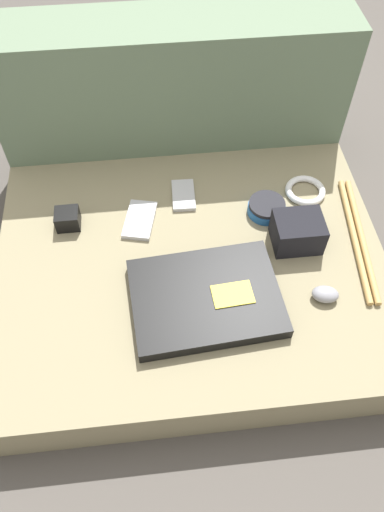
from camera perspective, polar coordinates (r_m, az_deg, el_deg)
The scene contains 12 objects.
ground_plane at distance 1.30m, azimuth 0.00°, elevation -3.72°, with size 8.00×8.00×0.00m, color #4C4742.
couch_seat at distance 1.24m, azimuth 0.00°, elevation -2.21°, with size 0.94×0.74×0.12m.
couch_backrest at distance 1.45m, azimuth -2.11°, elevation 17.32°, with size 0.94×0.20×0.46m.
laptop at distance 1.12m, azimuth 1.60°, elevation -4.78°, with size 0.35×0.27×0.03m.
computer_mouse at distance 1.16m, azimuth 14.99°, elevation -4.25°, with size 0.07×0.05×0.03m.
speaker_puck at distance 1.29m, azimuth 8.52°, elevation 5.49°, with size 0.10×0.10×0.03m.
phone_silver at distance 1.32m, azimuth -1.02°, elevation 6.96°, with size 0.06×0.11×0.01m.
phone_black at distance 1.27m, azimuth -5.98°, elevation 4.13°, with size 0.10×0.14×0.01m.
camera_pouch at distance 1.23m, azimuth 11.98°, elevation 2.72°, with size 0.12×0.10×0.08m.
charger_brick at distance 1.28m, azimuth -14.02°, elevation 4.15°, with size 0.06×0.05×0.05m.
cable_coil at distance 1.36m, azimuth 12.82°, elevation 7.30°, with size 0.11×0.11×0.02m.
drumstick_pair at distance 1.29m, azimuth 18.44°, elevation 1.99°, with size 0.07×0.38×0.02m.
Camera 1 is at (-0.07, -0.69, 1.09)m, focal length 35.00 mm.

